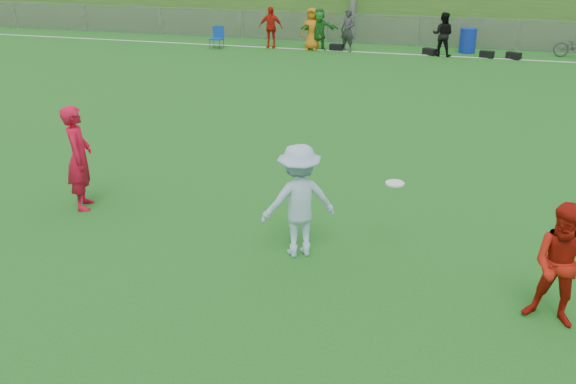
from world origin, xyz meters
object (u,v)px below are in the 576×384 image
(player_red_center, at_px, (563,266))
(player_red_left, at_px, (79,158))
(player_blue, at_px, (299,201))
(recycling_bin, at_px, (468,40))
(frisbee, at_px, (395,183))

(player_red_center, bearing_deg, player_red_left, -176.63)
(player_blue, bearing_deg, recycling_bin, -126.60)
(player_red_left, relative_size, player_red_center, 1.14)
(player_red_left, height_order, player_blue, player_red_left)
(player_red_left, height_order, recycling_bin, player_red_left)
(frisbee, relative_size, recycling_bin, 0.29)
(player_red_left, distance_m, player_blue, 4.34)
(player_red_center, height_order, frisbee, player_red_center)
(player_red_center, distance_m, frisbee, 2.70)
(player_red_left, bearing_deg, recycling_bin, -44.38)
(player_red_center, height_order, recycling_bin, player_red_center)
(player_blue, height_order, frisbee, player_blue)
(player_blue, bearing_deg, player_red_center, 135.88)
(recycling_bin, bearing_deg, player_red_left, -110.41)
(player_red_center, relative_size, frisbee, 5.80)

